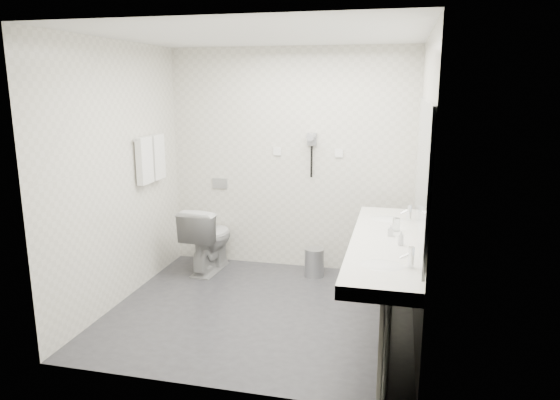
# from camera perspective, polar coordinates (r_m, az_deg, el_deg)

# --- Properties ---
(floor) EXTENTS (2.80, 2.80, 0.00)m
(floor) POSITION_cam_1_polar(r_m,az_deg,el_deg) (4.96, -2.13, -12.19)
(floor) COLOR #2E2E33
(floor) RESTS_ON ground
(ceiling) EXTENTS (2.80, 2.80, 0.00)m
(ceiling) POSITION_cam_1_polar(r_m,az_deg,el_deg) (4.52, -2.41, 17.91)
(ceiling) COLOR white
(ceiling) RESTS_ON wall_back
(wall_back) EXTENTS (2.80, 0.00, 2.80)m
(wall_back) POSITION_cam_1_polar(r_m,az_deg,el_deg) (5.82, 1.17, 4.43)
(wall_back) COLOR silver
(wall_back) RESTS_ON floor
(wall_front) EXTENTS (2.80, 0.00, 2.80)m
(wall_front) POSITION_cam_1_polar(r_m,az_deg,el_deg) (3.37, -8.18, -1.86)
(wall_front) COLOR silver
(wall_front) RESTS_ON floor
(wall_left) EXTENTS (0.00, 2.60, 2.60)m
(wall_left) POSITION_cam_1_polar(r_m,az_deg,el_deg) (5.13, -17.52, 2.70)
(wall_left) COLOR silver
(wall_left) RESTS_ON floor
(wall_right) EXTENTS (0.00, 2.60, 2.60)m
(wall_right) POSITION_cam_1_polar(r_m,az_deg,el_deg) (4.42, 15.51, 1.28)
(wall_right) COLOR silver
(wall_right) RESTS_ON floor
(vanity_counter) EXTENTS (0.55, 2.20, 0.10)m
(vanity_counter) POSITION_cam_1_polar(r_m,az_deg,el_deg) (4.33, 11.60, -4.88)
(vanity_counter) COLOR white
(vanity_counter) RESTS_ON floor
(vanity_panel) EXTENTS (0.03, 2.15, 0.75)m
(vanity_panel) POSITION_cam_1_polar(r_m,az_deg,el_deg) (4.48, 11.68, -10.09)
(vanity_panel) COLOR #9C9A92
(vanity_panel) RESTS_ON floor
(vanity_post_near) EXTENTS (0.06, 0.06, 0.75)m
(vanity_post_near) POSITION_cam_1_polar(r_m,az_deg,el_deg) (3.54, 11.60, -16.57)
(vanity_post_near) COLOR silver
(vanity_post_near) RESTS_ON floor
(vanity_post_far) EXTENTS (0.06, 0.06, 0.75)m
(vanity_post_far) POSITION_cam_1_polar(r_m,az_deg,el_deg) (5.45, 12.36, -5.92)
(vanity_post_far) COLOR silver
(vanity_post_far) RESTS_ON floor
(mirror) EXTENTS (0.02, 2.20, 1.05)m
(mirror) POSITION_cam_1_polar(r_m,az_deg,el_deg) (4.19, 15.56, 3.45)
(mirror) COLOR #B2BCC6
(mirror) RESTS_ON wall_right
(basin_near) EXTENTS (0.40, 0.31, 0.05)m
(basin_near) POSITION_cam_1_polar(r_m,az_deg,el_deg) (3.71, 11.27, -7.36)
(basin_near) COLOR white
(basin_near) RESTS_ON vanity_counter
(basin_far) EXTENTS (0.40, 0.31, 0.05)m
(basin_far) POSITION_cam_1_polar(r_m,az_deg,el_deg) (4.95, 11.88, -2.26)
(basin_far) COLOR white
(basin_far) RESTS_ON vanity_counter
(faucet_near) EXTENTS (0.04, 0.04, 0.15)m
(faucet_near) POSITION_cam_1_polar(r_m,az_deg,el_deg) (3.68, 14.39, -6.19)
(faucet_near) COLOR silver
(faucet_near) RESTS_ON vanity_counter
(faucet_far) EXTENTS (0.04, 0.04, 0.15)m
(faucet_far) POSITION_cam_1_polar(r_m,az_deg,el_deg) (4.93, 14.19, -1.36)
(faucet_far) COLOR silver
(faucet_far) RESTS_ON vanity_counter
(soap_bottle_a) EXTENTS (0.05, 0.05, 0.10)m
(soap_bottle_a) POSITION_cam_1_polar(r_m,az_deg,el_deg) (4.39, 12.22, -3.29)
(soap_bottle_a) COLOR silver
(soap_bottle_a) RESTS_ON vanity_counter
(soap_bottle_c) EXTENTS (0.05, 0.05, 0.12)m
(soap_bottle_c) POSITION_cam_1_polar(r_m,az_deg,el_deg) (4.16, 13.31, -4.13)
(soap_bottle_c) COLOR silver
(soap_bottle_c) RESTS_ON vanity_counter
(glass_left) EXTENTS (0.07, 0.07, 0.12)m
(glass_left) POSITION_cam_1_polar(r_m,az_deg,el_deg) (4.54, 12.82, -2.70)
(glass_left) COLOR silver
(glass_left) RESTS_ON vanity_counter
(toilet) EXTENTS (0.48, 0.78, 0.76)m
(toilet) POSITION_cam_1_polar(r_m,az_deg,el_deg) (5.90, -7.95, -4.25)
(toilet) COLOR white
(toilet) RESTS_ON floor
(flush_plate) EXTENTS (0.18, 0.02, 0.12)m
(flush_plate) POSITION_cam_1_polar(r_m,az_deg,el_deg) (6.09, -6.71, 1.86)
(flush_plate) COLOR #B2B5BA
(flush_plate) RESTS_ON wall_back
(pedal_bin) EXTENTS (0.25, 0.25, 0.31)m
(pedal_bin) POSITION_cam_1_polar(r_m,az_deg,el_deg) (5.75, 3.84, -7.01)
(pedal_bin) COLOR #B2B5BA
(pedal_bin) RESTS_ON floor
(bin_lid) EXTENTS (0.22, 0.22, 0.02)m
(bin_lid) POSITION_cam_1_polar(r_m,az_deg,el_deg) (5.69, 3.86, -5.49)
(bin_lid) COLOR #B2B5BA
(bin_lid) RESTS_ON pedal_bin
(towel_rail) EXTENTS (0.02, 0.62, 0.02)m
(towel_rail) POSITION_cam_1_polar(r_m,az_deg,el_deg) (5.54, -14.39, 6.74)
(towel_rail) COLOR silver
(towel_rail) RESTS_ON wall_left
(towel_near) EXTENTS (0.07, 0.24, 0.48)m
(towel_near) POSITION_cam_1_polar(r_m,az_deg,el_deg) (5.44, -14.84, 4.27)
(towel_near) COLOR white
(towel_near) RESTS_ON towel_rail
(towel_far) EXTENTS (0.07, 0.24, 0.48)m
(towel_far) POSITION_cam_1_polar(r_m,az_deg,el_deg) (5.69, -13.53, 4.69)
(towel_far) COLOR white
(towel_far) RESTS_ON towel_rail
(dryer_cradle) EXTENTS (0.10, 0.04, 0.14)m
(dryer_cradle) POSITION_cam_1_polar(r_m,az_deg,el_deg) (5.72, 3.59, 6.78)
(dryer_cradle) COLOR gray
(dryer_cradle) RESTS_ON wall_back
(dryer_barrel) EXTENTS (0.08, 0.14, 0.08)m
(dryer_barrel) POSITION_cam_1_polar(r_m,az_deg,el_deg) (5.65, 3.47, 7.01)
(dryer_barrel) COLOR gray
(dryer_barrel) RESTS_ON dryer_cradle
(dryer_cord) EXTENTS (0.02, 0.02, 0.35)m
(dryer_cord) POSITION_cam_1_polar(r_m,az_deg,el_deg) (5.73, 3.53, 4.28)
(dryer_cord) COLOR black
(dryer_cord) RESTS_ON dryer_cradle
(switch_plate_a) EXTENTS (0.09, 0.02, 0.09)m
(switch_plate_a) POSITION_cam_1_polar(r_m,az_deg,el_deg) (5.83, -0.30, 5.44)
(switch_plate_a) COLOR white
(switch_plate_a) RESTS_ON wall_back
(switch_plate_b) EXTENTS (0.09, 0.02, 0.09)m
(switch_plate_b) POSITION_cam_1_polar(r_m,az_deg,el_deg) (5.71, 6.58, 5.20)
(switch_plate_b) COLOR white
(switch_plate_b) RESTS_ON wall_back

